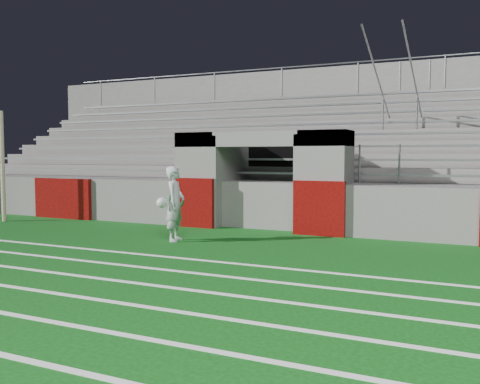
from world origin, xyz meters
The scene contains 5 objects.
ground centered at (0.00, 0.00, 0.00)m, with size 90.00×90.00×0.00m, color #0B4510.
field_post centered at (-7.55, 1.62, 1.64)m, with size 0.12×0.12×3.28m, color #C6B293.
stadium_structure centered at (0.00, 7.97, 1.49)m, with size 26.00×8.48×5.42m.
goalkeeper_with_ball centered at (-0.94, 0.72, 0.87)m, with size 0.57×0.77×1.73m.
hose_coil centered at (-2.27, 2.93, 0.71)m, with size 0.54×0.15×0.57m.
Camera 1 is at (5.70, -9.64, 1.99)m, focal length 40.00 mm.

